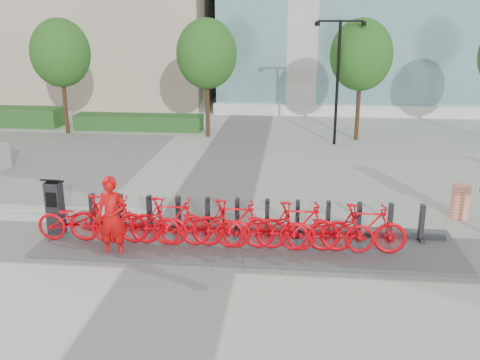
# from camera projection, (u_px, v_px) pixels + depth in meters

# --- Properties ---
(ground) EXTENTS (120.00, 120.00, 0.00)m
(ground) POSITION_uv_depth(u_px,v_px,m) (190.00, 247.00, 12.28)
(ground) COLOR #9FA192
(hedge_b) EXTENTS (6.00, 1.20, 0.70)m
(hedge_b) POSITION_uv_depth(u_px,v_px,m) (139.00, 122.00, 25.23)
(hedge_b) COLOR #1D481E
(hedge_b) RESTS_ON ground
(tree_0) EXTENTS (2.60, 2.60, 5.10)m
(tree_0) POSITION_uv_depth(u_px,v_px,m) (60.00, 53.00, 23.44)
(tree_0) COLOR #462B16
(tree_0) RESTS_ON ground
(tree_1) EXTENTS (2.60, 2.60, 5.10)m
(tree_1) POSITION_uv_depth(u_px,v_px,m) (207.00, 54.00, 22.81)
(tree_1) COLOR #462B16
(tree_1) RESTS_ON ground
(tree_2) EXTENTS (2.60, 2.60, 5.10)m
(tree_2) POSITION_uv_depth(u_px,v_px,m) (361.00, 55.00, 22.18)
(tree_2) COLOR #462B16
(tree_2) RESTS_ON ground
(streetlamp) EXTENTS (2.00, 0.20, 5.00)m
(streetlamp) POSITION_uv_depth(u_px,v_px,m) (338.00, 68.00, 21.46)
(streetlamp) COLOR black
(streetlamp) RESTS_ON ground
(dock_pad) EXTENTS (9.60, 2.40, 0.08)m
(dock_pad) POSITION_uv_depth(u_px,v_px,m) (248.00, 243.00, 12.43)
(dock_pad) COLOR #464647
(dock_pad) RESTS_ON ground
(dock_rail_posts) EXTENTS (8.02, 0.50, 0.85)m
(dock_rail_posts) POSITION_uv_depth(u_px,v_px,m) (252.00, 217.00, 12.74)
(dock_rail_posts) COLOR black
(dock_rail_posts) RESTS_ON dock_pad
(bike_0) EXTENTS (1.94, 0.68, 1.02)m
(bike_0) POSITION_uv_depth(u_px,v_px,m) (78.00, 220.00, 12.31)
(bike_0) COLOR #D5000B
(bike_0) RESTS_ON dock_pad
(bike_1) EXTENTS (1.88, 0.53, 1.13)m
(bike_1) POSITION_uv_depth(u_px,v_px,m) (108.00, 219.00, 12.23)
(bike_1) COLOR #D5000B
(bike_1) RESTS_ON dock_pad
(bike_2) EXTENTS (1.94, 0.68, 1.02)m
(bike_2) POSITION_uv_depth(u_px,v_px,m) (139.00, 222.00, 12.17)
(bike_2) COLOR #D5000B
(bike_2) RESTS_ON dock_pad
(bike_3) EXTENTS (1.88, 0.53, 1.13)m
(bike_3) POSITION_uv_depth(u_px,v_px,m) (170.00, 221.00, 12.09)
(bike_3) COLOR #D5000B
(bike_3) RESTS_ON dock_pad
(bike_4) EXTENTS (1.94, 0.68, 1.02)m
(bike_4) POSITION_uv_depth(u_px,v_px,m) (201.00, 225.00, 12.03)
(bike_4) COLOR #D5000B
(bike_4) RESTS_ON dock_pad
(bike_5) EXTENTS (1.88, 0.53, 1.13)m
(bike_5) POSITION_uv_depth(u_px,v_px,m) (233.00, 224.00, 11.95)
(bike_5) COLOR #D5000B
(bike_5) RESTS_ON dock_pad
(bike_6) EXTENTS (1.94, 0.68, 1.02)m
(bike_6) POSITION_uv_depth(u_px,v_px,m) (265.00, 227.00, 11.89)
(bike_6) COLOR #D5000B
(bike_6) RESTS_ON dock_pad
(bike_7) EXTENTS (1.88, 0.53, 1.13)m
(bike_7) POSITION_uv_depth(u_px,v_px,m) (298.00, 226.00, 11.81)
(bike_7) COLOR #D5000B
(bike_7) RESTS_ON dock_pad
(bike_8) EXTENTS (1.94, 0.68, 1.02)m
(bike_8) POSITION_uv_depth(u_px,v_px,m) (330.00, 230.00, 11.75)
(bike_8) COLOR #D5000B
(bike_8) RESTS_ON dock_pad
(bike_9) EXTENTS (1.88, 0.53, 1.13)m
(bike_9) POSITION_uv_depth(u_px,v_px,m) (364.00, 229.00, 11.67)
(bike_9) COLOR #D5000B
(bike_9) RESTS_ON dock_pad
(kiosk) EXTENTS (0.44, 0.38, 1.39)m
(kiosk) POSITION_uv_depth(u_px,v_px,m) (55.00, 206.00, 12.74)
(kiosk) COLOR black
(kiosk) RESTS_ON dock_pad
(worker_red) EXTENTS (0.67, 0.45, 1.84)m
(worker_red) POSITION_uv_depth(u_px,v_px,m) (112.00, 218.00, 11.55)
(worker_red) COLOR #C40708
(worker_red) RESTS_ON ground
(construction_barrel) EXTENTS (0.58, 0.58, 0.91)m
(construction_barrel) POSITION_uv_depth(u_px,v_px,m) (460.00, 201.00, 14.00)
(construction_barrel) COLOR #FF3F0A
(construction_barrel) RESTS_ON ground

